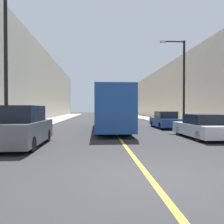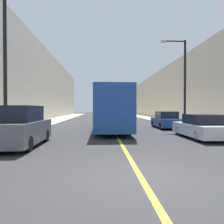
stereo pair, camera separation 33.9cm
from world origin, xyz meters
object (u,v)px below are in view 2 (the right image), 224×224
(bus, at_px, (110,109))
(car_right_mid, at_px, (166,121))
(parked_suv_left, at_px, (20,128))
(street_lamp_left, at_px, (8,55))
(car_right_near, at_px, (200,127))
(street_lamp_right, at_px, (183,79))

(bus, xyz_separation_m, car_right_mid, (5.20, 0.95, -1.10))
(parked_suv_left, distance_m, street_lamp_left, 4.59)
(car_right_mid, distance_m, street_lamp_left, 13.97)
(car_right_mid, relative_size, street_lamp_left, 0.52)
(car_right_near, height_order, street_lamp_right, street_lamp_right)
(parked_suv_left, distance_m, car_right_near, 10.16)
(car_right_near, height_order, street_lamp_left, street_lamp_left)
(parked_suv_left, xyz_separation_m, street_lamp_right, (11.15, 8.45, 3.59))
(parked_suv_left, bearing_deg, car_right_mid, 43.02)
(street_lamp_right, bearing_deg, street_lamp_left, -152.57)
(bus, xyz_separation_m, car_right_near, (5.23, -5.94, -1.13))
(bus, distance_m, car_right_near, 7.99)
(car_right_near, xyz_separation_m, car_right_mid, (-0.03, 6.89, 0.03))
(street_lamp_left, height_order, street_lamp_right, street_lamp_left)
(bus, bearing_deg, street_lamp_left, -133.71)
(car_right_mid, height_order, street_lamp_right, street_lamp_right)
(bus, xyz_separation_m, street_lamp_right, (6.49, 0.20, 2.69))
(car_right_mid, bearing_deg, street_lamp_left, -147.15)
(car_right_near, bearing_deg, street_lamp_right, 78.40)
(car_right_near, xyz_separation_m, street_lamp_right, (1.26, 6.13, 3.82))
(parked_suv_left, distance_m, street_lamp_right, 14.44)
(car_right_near, relative_size, car_right_mid, 1.08)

